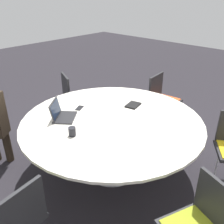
# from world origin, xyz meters

# --- Properties ---
(ground_plane) EXTENTS (16.00, 16.00, 0.00)m
(ground_plane) POSITION_xyz_m (0.00, 0.00, 0.00)
(ground_plane) COLOR black
(conference_table) EXTENTS (2.13, 2.13, 0.74)m
(conference_table) POSITION_xyz_m (0.00, 0.00, 0.65)
(conference_table) COLOR #B7B7BC
(conference_table) RESTS_ON ground_plane
(chair_1) EXTENTS (0.50, 0.48, 0.88)m
(chair_1) POSITION_xyz_m (1.42, 0.27, 0.53)
(chair_1) COLOR #262628
(chair_1) RESTS_ON ground_plane
(chair_2) EXTENTS (0.55, 0.56, 0.88)m
(chair_2) POSITION_xyz_m (0.47, 1.37, 0.53)
(chair_2) COLOR #262628
(chair_2) RESTS_ON ground_plane
(chair_4) EXTENTS (0.48, 0.46, 0.88)m
(chair_4) POSITION_xyz_m (-1.43, -0.20, 0.53)
(chair_4) COLOR #262628
(chair_4) RESTS_ON ground_plane
(chair_5) EXTENTS (0.56, 0.57, 0.88)m
(chair_5) POSITION_xyz_m (-0.51, -1.35, 0.53)
(chair_5) COLOR #262628
(chair_5) RESTS_ON ground_plane
(laptop) EXTENTS (0.40, 0.39, 0.21)m
(laptop) POSITION_xyz_m (0.38, -0.47, 0.79)
(laptop) COLOR #232326
(laptop) RESTS_ON conference_table
(spiral_notebook) EXTENTS (0.24, 0.19, 0.02)m
(spiral_notebook) POSITION_xyz_m (-0.47, -0.06, 0.75)
(spiral_notebook) COLOR black
(spiral_notebook) RESTS_ON conference_table
(coffee_cup) EXTENTS (0.08, 0.08, 0.10)m
(coffee_cup) POSITION_xyz_m (0.54, -0.07, 0.79)
(coffee_cup) COLOR black
(coffee_cup) RESTS_ON conference_table
(cell_phone) EXTENTS (0.16, 0.13, 0.01)m
(cell_phone) POSITION_xyz_m (0.06, -0.52, 0.75)
(cell_phone) COLOR black
(cell_phone) RESTS_ON conference_table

